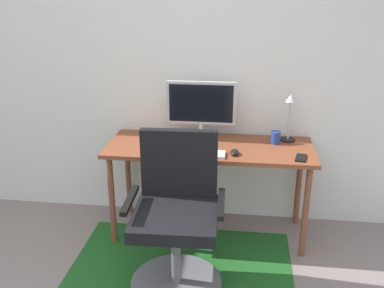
# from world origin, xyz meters

# --- Properties ---
(wall_back) EXTENTS (6.00, 0.10, 2.60)m
(wall_back) POSITION_xyz_m (0.00, 2.20, 1.30)
(wall_back) COLOR silver
(wall_back) RESTS_ON ground
(area_rug) EXTENTS (1.52, 1.25, 0.01)m
(area_rug) POSITION_xyz_m (0.39, 1.25, 0.00)
(area_rug) COLOR #1C561F
(area_rug) RESTS_ON ground
(desk) EXTENTS (1.51, 0.58, 0.73)m
(desk) POSITION_xyz_m (0.54, 1.84, 0.65)
(desk) COLOR brown
(desk) RESTS_ON ground
(monitor) EXTENTS (0.52, 0.18, 0.44)m
(monitor) POSITION_xyz_m (0.45, 1.99, 0.99)
(monitor) COLOR #B2B2B7
(monitor) RESTS_ON desk
(keyboard) EXTENTS (0.43, 0.13, 0.02)m
(keyboard) POSITION_xyz_m (0.44, 1.65, 0.74)
(keyboard) COLOR white
(keyboard) RESTS_ON desk
(computer_mouse) EXTENTS (0.06, 0.10, 0.03)m
(computer_mouse) POSITION_xyz_m (0.72, 1.69, 0.75)
(computer_mouse) COLOR black
(computer_mouse) RESTS_ON desk
(coffee_cup) EXTENTS (0.07, 0.07, 0.09)m
(coffee_cup) POSITION_xyz_m (1.01, 1.95, 0.78)
(coffee_cup) COLOR #233E93
(coffee_cup) RESTS_ON desk
(cell_phone) EXTENTS (0.09, 0.15, 0.01)m
(cell_phone) POSITION_xyz_m (1.17, 1.67, 0.73)
(cell_phone) COLOR black
(cell_phone) RESTS_ON desk
(desk_lamp) EXTENTS (0.11, 0.11, 0.37)m
(desk_lamp) POSITION_xyz_m (1.11, 2.02, 0.97)
(desk_lamp) COLOR black
(desk_lamp) RESTS_ON desk
(office_chair) EXTENTS (0.60, 0.58, 1.00)m
(office_chair) POSITION_xyz_m (0.39, 1.21, 0.41)
(office_chair) COLOR slate
(office_chair) RESTS_ON ground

